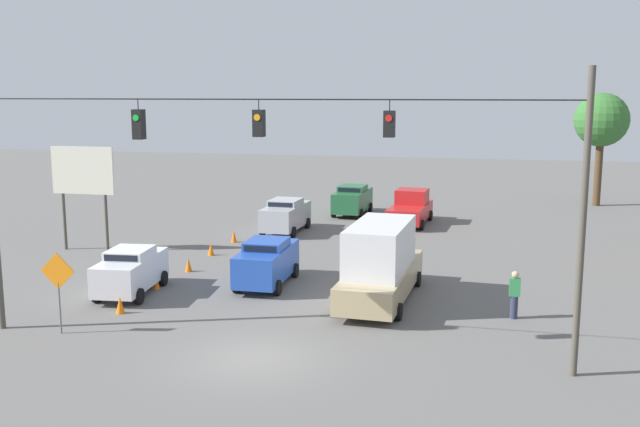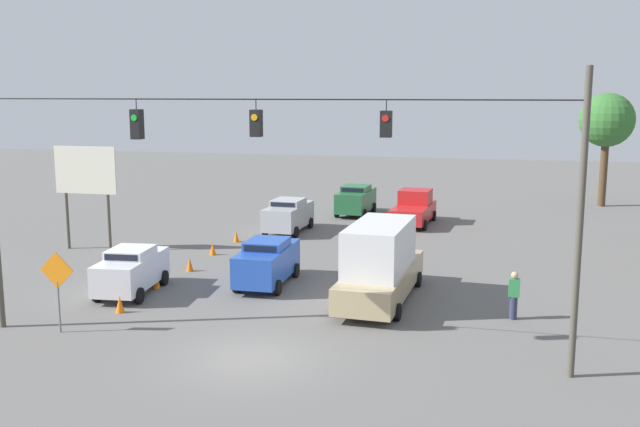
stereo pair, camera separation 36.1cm
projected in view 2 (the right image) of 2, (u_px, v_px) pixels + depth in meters
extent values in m
plane|color=#605E5B|center=(251.00, 358.00, 22.20)|extent=(140.00, 140.00, 0.00)
cylinder|color=#4C473D|center=(580.00, 227.00, 20.04)|extent=(0.20, 0.20, 8.92)
cylinder|color=black|center=(256.00, 99.00, 21.64)|extent=(19.07, 0.04, 0.04)
cube|color=black|center=(386.00, 124.00, 20.84)|extent=(0.32, 0.36, 0.78)
cylinder|color=black|center=(386.00, 105.00, 20.75)|extent=(0.03, 0.03, 0.32)
cylinder|color=red|center=(385.00, 118.00, 20.63)|extent=(0.20, 0.02, 0.20)
cube|color=black|center=(256.00, 123.00, 21.77)|extent=(0.32, 0.36, 0.82)
cylinder|color=black|center=(256.00, 104.00, 21.67)|extent=(0.03, 0.03, 0.31)
cylinder|color=orange|center=(254.00, 117.00, 21.55)|extent=(0.20, 0.02, 0.20)
cube|color=black|center=(137.00, 124.00, 22.70)|extent=(0.32, 0.36, 0.95)
cylinder|color=black|center=(136.00, 104.00, 22.59)|extent=(0.03, 0.03, 0.32)
cylinder|color=green|center=(134.00, 118.00, 22.48)|extent=(0.20, 0.02, 0.20)
cube|color=tan|center=(381.00, 280.00, 28.32)|extent=(2.65, 7.44, 1.00)
cube|color=silver|center=(380.00, 247.00, 27.74)|extent=(2.32, 4.80, 1.85)
cube|color=black|center=(391.00, 235.00, 29.96)|extent=(1.78, 0.12, 1.30)
cylinder|color=black|center=(418.00, 279.00, 30.33)|extent=(0.26, 0.65, 0.64)
cylinder|color=black|center=(367.00, 275.00, 30.97)|extent=(0.26, 0.65, 0.64)
cylinder|color=black|center=(397.00, 312.00, 25.84)|extent=(0.26, 0.65, 0.64)
cylinder|color=black|center=(338.00, 307.00, 26.48)|extent=(0.26, 0.65, 0.64)
cube|color=silver|center=(131.00, 271.00, 29.27)|extent=(2.12, 4.38, 1.21)
cube|color=silver|center=(130.00, 252.00, 29.14)|extent=(1.76, 2.00, 0.36)
cube|color=black|center=(121.00, 258.00, 28.22)|extent=(1.38, 0.15, 0.25)
cylinder|color=black|center=(97.00, 294.00, 28.15)|extent=(0.28, 0.66, 0.64)
cylinder|color=black|center=(139.00, 296.00, 27.91)|extent=(0.28, 0.66, 0.64)
cylinder|color=black|center=(126.00, 276.00, 30.83)|extent=(0.28, 0.66, 0.64)
cylinder|color=black|center=(164.00, 278.00, 30.59)|extent=(0.28, 0.66, 0.64)
cube|color=#A8AAB2|center=(288.00, 216.00, 42.07)|extent=(2.02, 4.62, 1.28)
cube|color=#A8AAB2|center=(288.00, 202.00, 41.93)|extent=(1.77, 2.07, 0.36)
cube|color=black|center=(283.00, 205.00, 40.97)|extent=(1.47, 0.08, 0.25)
cylinder|color=black|center=(265.00, 230.00, 41.02)|extent=(0.25, 0.65, 0.64)
cylinder|color=black|center=(295.00, 232.00, 40.53)|extent=(0.25, 0.65, 0.64)
cylinder|color=black|center=(282.00, 221.00, 43.83)|extent=(0.25, 0.65, 0.64)
cylinder|color=black|center=(310.00, 223.00, 43.33)|extent=(0.25, 0.65, 0.64)
cube|color=#236038|center=(356.00, 200.00, 48.01)|extent=(2.11, 4.52, 1.30)
cube|color=#236038|center=(356.00, 188.00, 47.87)|extent=(1.82, 2.04, 0.36)
cube|color=black|center=(352.00, 190.00, 46.95)|extent=(1.48, 0.11, 0.25)
cylinder|color=black|center=(337.00, 213.00, 47.03)|extent=(0.26, 0.65, 0.64)
cylinder|color=black|center=(364.00, 214.00, 46.50)|extent=(0.26, 0.65, 0.64)
cylinder|color=black|center=(348.00, 206.00, 49.74)|extent=(0.26, 0.65, 0.64)
cylinder|color=black|center=(374.00, 207.00, 49.21)|extent=(0.26, 0.65, 0.64)
cube|color=#234CB2|center=(267.00, 263.00, 30.53)|extent=(1.79, 4.49, 1.30)
cube|color=#234CB2|center=(267.00, 244.00, 30.39)|extent=(1.63, 1.98, 0.36)
cube|color=black|center=(260.00, 249.00, 29.43)|extent=(1.40, 0.03, 0.25)
cylinder|color=black|center=(237.00, 285.00, 29.44)|extent=(0.23, 0.64, 0.64)
cylinder|color=black|center=(277.00, 288.00, 29.05)|extent=(0.23, 0.64, 0.64)
cylinder|color=black|center=(258.00, 268.00, 32.23)|extent=(0.23, 0.64, 0.64)
cylinder|color=black|center=(296.00, 270.00, 31.84)|extent=(0.23, 0.64, 0.64)
cube|color=red|center=(413.00, 212.00, 44.48)|extent=(2.48, 5.44, 0.90)
cube|color=red|center=(415.00, 197.00, 44.93)|extent=(2.04, 2.05, 0.90)
cube|color=black|center=(418.00, 195.00, 45.83)|extent=(1.64, 0.15, 0.63)
cylinder|color=black|center=(434.00, 216.00, 45.85)|extent=(0.27, 0.66, 0.64)
cylinder|color=black|center=(402.00, 214.00, 46.49)|extent=(0.27, 0.66, 0.64)
cylinder|color=black|center=(425.00, 225.00, 42.63)|extent=(0.27, 0.66, 0.64)
cylinder|color=black|center=(391.00, 223.00, 43.27)|extent=(0.27, 0.66, 0.64)
cone|color=orange|center=(120.00, 304.00, 26.76)|extent=(0.33, 0.33, 0.66)
cone|color=orange|center=(156.00, 281.00, 30.08)|extent=(0.33, 0.33, 0.66)
cone|color=orange|center=(190.00, 264.00, 32.94)|extent=(0.33, 0.33, 0.66)
cone|color=orange|center=(213.00, 249.00, 36.21)|extent=(0.33, 0.33, 0.66)
cone|color=orange|center=(236.00, 236.00, 39.34)|extent=(0.33, 0.33, 0.66)
cylinder|color=#4C473D|center=(109.00, 223.00, 36.97)|extent=(0.16, 0.16, 2.98)
cylinder|color=#4C473D|center=(68.00, 221.00, 37.53)|extent=(0.16, 0.16, 2.98)
cube|color=silver|center=(85.00, 170.00, 36.79)|extent=(3.46, 0.12, 2.45)
cylinder|color=slate|center=(59.00, 307.00, 24.47)|extent=(0.06, 0.06, 1.80)
cube|color=orange|center=(57.00, 270.00, 24.25)|extent=(1.27, 0.04, 1.27)
cylinder|color=#2D334C|center=(513.00, 308.00, 25.99)|extent=(0.28, 0.28, 0.84)
cube|color=#338C4C|center=(514.00, 288.00, 25.86)|extent=(0.40, 0.24, 0.67)
sphere|color=tan|center=(515.00, 275.00, 25.78)|extent=(0.26, 0.26, 0.26)
cylinder|color=#4C3823|center=(603.00, 171.00, 51.32)|extent=(0.54, 0.54, 5.16)
sphere|color=#336B2D|center=(607.00, 120.00, 50.71)|extent=(3.85, 3.85, 3.85)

